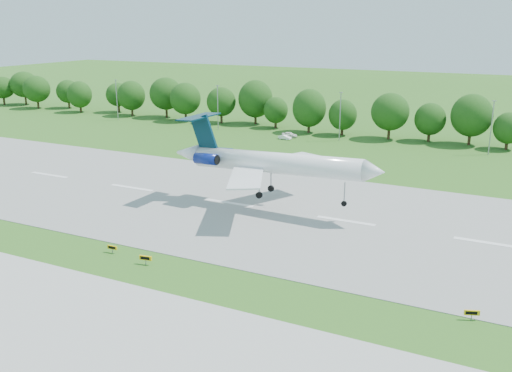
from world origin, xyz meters
The scene contains 10 objects.
ground centered at (0.00, 0.00, 0.00)m, with size 600.00×600.00×0.00m, color #2C5D18.
runway centered at (0.00, 25.00, 0.04)m, with size 400.00×45.00×0.08m, color gray.
tree_line centered at (0.00, 92.00, 6.19)m, with size 288.40×8.40×10.40m.
light_poles centered at (-2.50, 82.00, 6.34)m, with size 175.90×0.25×12.19m.
airliner centered at (-13.34, 25.05, 7.83)m, with size 35.82×26.15×12.07m.
taxi_sign_left centered at (-23.32, -0.09, 0.74)m, with size 1.43×0.26×1.00m.
taxi_sign_centre centered at (-17.22, -1.17, 0.85)m, with size 1.65×0.44×1.16m.
taxi_sign_right centered at (20.33, 2.28, 0.80)m, with size 1.50×0.68×1.08m.
service_vehicle_a centered at (-33.02, 77.74, 0.56)m, with size 1.18×3.38×1.11m, color white.
service_vehicle_b centered at (-33.01, 80.83, 0.68)m, with size 1.62×4.02×1.37m, color white.
Camera 1 is at (23.69, -53.12, 28.77)m, focal length 40.00 mm.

